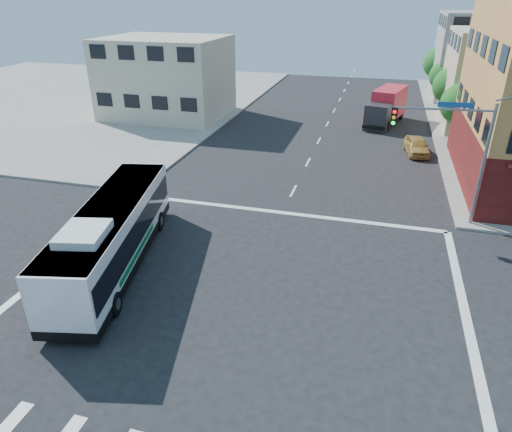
# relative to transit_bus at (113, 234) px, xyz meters

# --- Properties ---
(ground) EXTENTS (120.00, 120.00, 0.00)m
(ground) POSITION_rel_transit_bus_xyz_m (6.60, -1.58, -1.72)
(ground) COLOR black
(ground) RESTS_ON ground
(sidewalk_nw) EXTENTS (50.00, 50.00, 0.15)m
(sidewalk_nw) POSITION_rel_transit_bus_xyz_m (-28.40, 33.42, -1.65)
(sidewalk_nw) COLOR gray
(sidewalk_nw) RESTS_ON ground
(building_east_far) EXTENTS (12.06, 10.06, 10.00)m
(building_east_far) POSITION_rel_transit_bus_xyz_m (23.58, 46.40, 3.28)
(building_east_far) COLOR #9E9E99
(building_east_far) RESTS_ON ground
(building_west) EXTENTS (12.06, 10.06, 8.00)m
(building_west) POSITION_rel_transit_bus_xyz_m (-10.42, 28.40, 2.28)
(building_west) COLOR beige
(building_west) RESTS_ON ground
(signal_mast_ne) EXTENTS (7.91, 1.13, 8.07)m
(signal_mast_ne) POSITION_rel_transit_bus_xyz_m (15.68, 9.04, 3.26)
(signal_mast_ne) COLOR gray
(signal_mast_ne) RESTS_ON ground
(street_tree_a) EXTENTS (3.60, 3.60, 5.53)m
(street_tree_a) POSITION_rel_transit_bus_xyz_m (18.50, 26.34, 1.86)
(street_tree_a) COLOR #3C2515
(street_tree_a) RESTS_ON ground
(street_tree_b) EXTENTS (3.80, 3.80, 5.79)m
(street_tree_b) POSITION_rel_transit_bus_xyz_m (18.50, 34.34, 2.03)
(street_tree_b) COLOR #3C2515
(street_tree_b) RESTS_ON ground
(street_tree_c) EXTENTS (3.40, 3.40, 5.29)m
(street_tree_c) POSITION_rel_transit_bus_xyz_m (18.50, 42.34, 1.74)
(street_tree_c) COLOR #3C2515
(street_tree_c) RESTS_ON ground
(street_tree_d) EXTENTS (4.00, 4.00, 6.03)m
(street_tree_d) POSITION_rel_transit_bus_xyz_m (18.50, 50.34, 2.16)
(street_tree_d) COLOR #3C2515
(street_tree_d) RESTS_ON ground
(transit_bus) EXTENTS (5.01, 12.17, 3.52)m
(transit_bus) POSITION_rel_transit_bus_xyz_m (0.00, 0.00, 0.00)
(transit_bus) COLOR black
(transit_bus) RESTS_ON ground
(box_truck) EXTENTS (4.05, 7.91, 3.42)m
(box_truck) POSITION_rel_transit_bus_xyz_m (12.18, 31.02, -0.06)
(box_truck) COLOR #26272C
(box_truck) RESTS_ON ground
(parked_car) EXTENTS (2.23, 4.29, 1.39)m
(parked_car) POSITION_rel_transit_bus_xyz_m (14.89, 21.83, -1.03)
(parked_car) COLOR #BA9140
(parked_car) RESTS_ON ground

